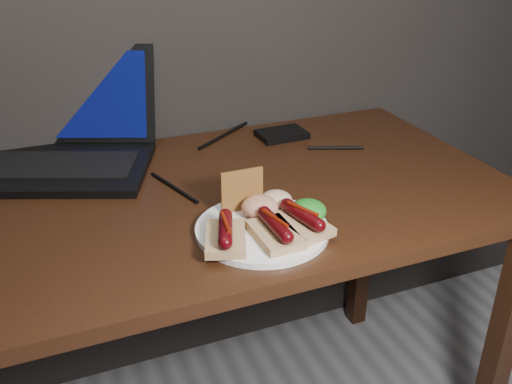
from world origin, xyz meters
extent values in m
cube|color=#381E0E|center=(0.00, 1.38, 0.73)|extent=(1.40, 0.70, 0.03)
cube|color=#381E0E|center=(0.65, 1.08, 0.36)|extent=(0.05, 0.05, 0.72)
cube|color=#381E0E|center=(0.65, 1.68, 0.36)|extent=(0.05, 0.05, 0.72)
cube|color=black|center=(-0.24, 1.61, 0.76)|extent=(0.47, 0.40, 0.02)
cube|color=black|center=(-0.24, 1.61, 0.77)|extent=(0.37, 0.26, 0.00)
cube|color=black|center=(-0.17, 1.77, 0.88)|extent=(0.40, 0.23, 0.23)
cube|color=#100858|center=(-0.17, 1.77, 0.88)|extent=(0.36, 0.20, 0.20)
cube|color=black|center=(0.32, 1.62, 0.76)|extent=(0.13, 0.09, 0.02)
cylinder|color=black|center=(-0.02, 1.43, 0.75)|extent=(0.06, 0.17, 0.01)
cylinder|color=black|center=(0.18, 1.68, 0.75)|extent=(0.18, 0.14, 0.01)
cylinder|color=black|center=(0.41, 1.49, 0.75)|extent=(0.13, 0.06, 0.01)
cylinder|color=white|center=(0.09, 1.19, 0.76)|extent=(0.29, 0.29, 0.01)
cube|color=tan|center=(0.01, 1.16, 0.77)|extent=(0.10, 0.13, 0.02)
cylinder|color=#55050A|center=(0.01, 1.16, 0.79)|extent=(0.06, 0.10, 0.02)
sphere|color=#55050A|center=(-0.01, 1.12, 0.79)|extent=(0.03, 0.02, 0.02)
sphere|color=#55050A|center=(0.02, 1.21, 0.79)|extent=(0.03, 0.02, 0.02)
cylinder|color=#5E1104|center=(0.01, 1.16, 0.80)|extent=(0.02, 0.07, 0.01)
cube|color=tan|center=(0.09, 1.14, 0.77)|extent=(0.07, 0.12, 0.02)
cylinder|color=#55050A|center=(0.09, 1.14, 0.79)|extent=(0.03, 0.10, 0.02)
sphere|color=#55050A|center=(0.09, 1.09, 0.79)|extent=(0.02, 0.02, 0.02)
sphere|color=#55050A|center=(0.09, 1.19, 0.79)|extent=(0.02, 0.02, 0.02)
cylinder|color=#5E1104|center=(0.09, 1.14, 0.80)|extent=(0.02, 0.07, 0.01)
cube|color=tan|center=(0.15, 1.16, 0.77)|extent=(0.09, 0.13, 0.02)
cylinder|color=#55050A|center=(0.15, 1.16, 0.79)|extent=(0.04, 0.10, 0.02)
sphere|color=#55050A|center=(0.16, 1.11, 0.79)|extent=(0.03, 0.02, 0.02)
sphere|color=#55050A|center=(0.14, 1.20, 0.79)|extent=(0.03, 0.02, 0.02)
cylinder|color=#5E1104|center=(0.15, 1.16, 0.80)|extent=(0.04, 0.07, 0.01)
cube|color=#AF6D30|center=(0.08, 1.27, 0.80)|extent=(0.09, 0.01, 0.08)
ellipsoid|color=#185D12|center=(0.18, 1.18, 0.78)|extent=(0.07, 0.07, 0.04)
ellipsoid|color=#A31F10|center=(0.10, 1.23, 0.78)|extent=(0.07, 0.07, 0.04)
ellipsoid|color=beige|center=(0.14, 1.25, 0.78)|extent=(0.06, 0.06, 0.04)
camera|label=1|loc=(-0.27, 0.34, 1.30)|focal=40.00mm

